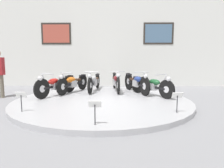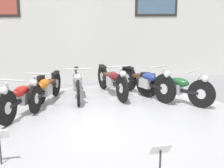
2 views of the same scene
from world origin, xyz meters
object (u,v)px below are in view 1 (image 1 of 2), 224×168
motorcycle_blue (137,82)px  info_placard_front_left (21,97)px  motorcycle_green (152,85)px  info_placard_front_right (177,98)px  motorcycle_silver (94,81)px  motorcycle_orange (73,82)px  motorcycle_maroon (116,81)px  info_placard_front_centre (95,107)px  motorcycle_red (56,84)px

motorcycle_blue → info_placard_front_left: motorcycle_blue is taller
motorcycle_green → info_placard_front_right: 2.13m
motorcycle_silver → info_placard_front_left: bearing=-116.0°
motorcycle_orange → info_placard_front_left: (-0.74, -2.72, -0.01)m
motorcycle_silver → info_placard_front_right: motorcycle_silver is taller
motorcycle_orange → motorcycle_blue: 2.37m
motorcycle_green → motorcycle_blue: bearing=127.5°
motorcycle_maroon → info_placard_front_centre: motorcycle_maroon is taller
motorcycle_orange → motorcycle_maroon: bearing=12.2°
motorcycle_silver → info_placard_front_centre: 4.05m
info_placard_front_centre → info_placard_front_left: bearing=153.3°
motorcycle_silver → motorcycle_orange: bearing=-155.4°
motorcycle_red → motorcycle_silver: motorcycle_red is taller
motorcycle_red → info_placard_front_left: motorcycle_red is taller
motorcycle_maroon → info_placard_front_centre: bearing=-96.1°
motorcycle_orange → info_placard_front_right: 4.13m
motorcycle_red → info_placard_front_right: (3.56, -2.11, -0.02)m
motorcycle_red → info_placard_front_centre: bearing=-61.9°
motorcycle_blue → motorcycle_green: bearing=-52.5°
motorcycle_maroon → info_placard_front_left: motorcycle_maroon is taller
motorcycle_red → motorcycle_silver: (1.21, 0.95, -0.01)m
motorcycle_maroon → info_placard_front_right: 3.41m
info_placard_front_left → info_placard_front_right: bearing=0.0°
motorcycle_red → info_placard_front_centre: 3.49m
motorcycle_orange → motorcycle_maroon: (1.62, 0.35, 0.02)m
info_placard_front_centre → motorcycle_green: bearing=61.8°
motorcycle_maroon → info_placard_front_right: motorcycle_maroon is taller
motorcycle_green → info_placard_front_right: bearing=-82.6°
info_placard_front_right → motorcycle_maroon: bearing=116.0°
motorcycle_orange → motorcycle_blue: (2.37, 0.00, 0.02)m
motorcycle_silver → info_placard_front_left: motorcycle_silver is taller
motorcycle_silver → motorcycle_blue: (1.61, -0.34, 0.02)m
motorcycle_orange → info_placard_front_centre: bearing=-72.2°
motorcycle_green → motorcycle_orange: bearing=168.0°
motorcycle_maroon → info_placard_front_right: size_ratio=3.90×
motorcycle_orange → info_placard_front_right: bearing=-41.2°
motorcycle_blue → info_placard_front_right: size_ratio=3.72×
motorcycle_maroon → info_placard_front_right: (1.49, -3.07, -0.02)m
info_placard_front_left → motorcycle_green: bearing=30.6°
motorcycle_green → info_placard_front_centre: size_ratio=3.10×
motorcycle_orange → info_placard_front_right: (3.11, -2.72, -0.01)m
motorcycle_red → motorcycle_silver: 1.54m
motorcycle_orange → info_placard_front_left: size_ratio=3.60×
motorcycle_maroon → motorcycle_blue: size_ratio=1.05×
motorcycle_orange → info_placard_front_left: motorcycle_orange is taller
info_placard_front_centre → info_placard_front_right: size_ratio=1.00×
info_placard_front_left → motorcycle_orange: bearing=74.8°
motorcycle_red → motorcycle_blue: bearing=12.2°
motorcycle_green → info_placard_front_left: size_ratio=3.10×
info_placard_front_right → info_placard_front_left: bearing=180.0°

